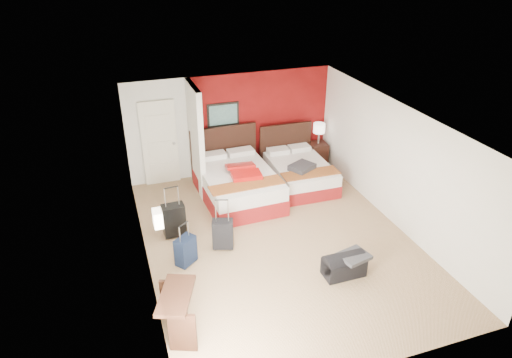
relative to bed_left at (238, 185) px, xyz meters
name	(u,v)px	position (x,y,z in m)	size (l,w,h in m)	color
ground	(278,240)	(0.26, -1.86, -0.33)	(6.50, 6.50, 0.00)	tan
room_walls	(189,163)	(-1.14, -0.44, 0.92)	(5.02, 6.52, 2.50)	silver
red_accent_panel	(260,121)	(1.01, 1.37, 0.92)	(3.50, 0.04, 2.50)	maroon
partition_wall	(196,139)	(-0.74, 0.75, 0.92)	(0.12, 1.20, 2.50)	silver
entry_door	(160,143)	(-1.49, 1.34, 0.69)	(0.82, 0.06, 2.05)	silver
bed_left	(238,185)	(0.00, 0.00, 0.00)	(1.56, 2.23, 0.67)	silver
bed_right	(300,174)	(1.59, 0.15, -0.06)	(1.29, 1.85, 0.55)	white
red_suitcase_open	(243,171)	(0.10, -0.10, 0.39)	(0.64, 0.88, 0.11)	#B9130F
jacket_bundle	(302,167)	(1.49, -0.15, 0.28)	(0.54, 0.43, 0.13)	#353439
nightstand	(317,154)	(2.45, 1.00, -0.03)	(0.44, 0.44, 0.62)	black
table_lamp	(319,134)	(2.45, 1.00, 0.55)	(0.30, 0.30, 0.53)	silver
suitcase_black	(174,221)	(-1.62, -1.01, -0.01)	(0.44, 0.27, 0.65)	black
suitcase_charcoal	(223,235)	(-0.82, -1.73, -0.05)	(0.39, 0.24, 0.57)	black
suitcase_navy	(186,252)	(-1.58, -2.00, -0.07)	(0.38, 0.23, 0.53)	black
duffel_bag	(344,266)	(0.97, -3.19, -0.15)	(0.72, 0.38, 0.36)	black
jacket_draped	(354,256)	(1.12, -3.24, 0.06)	(0.50, 0.42, 0.07)	#35353A
desk	(178,313)	(-2.01, -3.58, 0.03)	(0.44, 0.88, 0.73)	black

